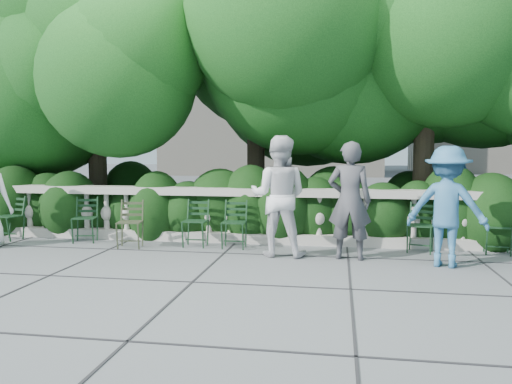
% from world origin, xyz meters
% --- Properties ---
extents(ground, '(90.00, 90.00, 0.00)m').
position_xyz_m(ground, '(0.00, 0.00, 0.00)').
color(ground, '#54575C').
rests_on(ground, ground).
extents(balustrade, '(12.00, 0.44, 1.00)m').
position_xyz_m(balustrade, '(0.00, 1.80, 0.49)').
color(balustrade, '#9E998E').
rests_on(balustrade, ground).
extents(shrub_hedge, '(15.00, 2.60, 1.70)m').
position_xyz_m(shrub_hedge, '(0.00, 3.00, 0.00)').
color(shrub_hedge, black).
rests_on(shrub_hedge, ground).
extents(tree_canopy, '(15.04, 6.52, 6.78)m').
position_xyz_m(tree_canopy, '(0.69, 3.19, 3.96)').
color(tree_canopy, '#3F3023').
rests_on(tree_canopy, ground).
extents(chair_a, '(0.54, 0.57, 0.84)m').
position_xyz_m(chair_a, '(-3.20, 1.20, 0.00)').
color(chair_a, black).
rests_on(chair_a, ground).
extents(chair_b, '(0.54, 0.57, 0.84)m').
position_xyz_m(chair_b, '(-4.79, 1.19, 0.00)').
color(chair_b, black).
rests_on(chair_b, ground).
extents(chair_c, '(0.45, 0.49, 0.84)m').
position_xyz_m(chair_c, '(-0.42, 1.12, 0.00)').
color(chair_c, black).
rests_on(chair_c, ground).
extents(chair_d, '(0.44, 0.48, 0.84)m').
position_xyz_m(chair_d, '(-1.12, 1.14, 0.00)').
color(chair_d, black).
rests_on(chair_d, ground).
extents(chair_e, '(0.50, 0.54, 0.84)m').
position_xyz_m(chair_e, '(3.88, 1.33, 0.00)').
color(chair_e, black).
rests_on(chair_e, ground).
extents(chair_f, '(0.55, 0.58, 0.84)m').
position_xyz_m(chair_f, '(2.64, 1.27, 0.00)').
color(chair_f, black).
rests_on(chair_f, ground).
extents(chair_weathered, '(0.52, 0.55, 0.84)m').
position_xyz_m(chair_weathered, '(-2.18, 0.84, 0.00)').
color(chair_weathered, black).
rests_on(chair_weathered, ground).
extents(person_woman_grey, '(0.70, 0.49, 1.82)m').
position_xyz_m(person_woman_grey, '(1.51, 0.71, 0.91)').
color(person_woman_grey, '#3E3E43').
rests_on(person_woman_grey, ground).
extents(person_casual_man, '(0.98, 0.79, 1.92)m').
position_xyz_m(person_casual_man, '(0.40, 0.80, 0.96)').
color(person_casual_man, silver).
rests_on(person_casual_man, ground).
extents(person_older_blue, '(1.28, 0.98, 1.75)m').
position_xyz_m(person_older_blue, '(2.89, 0.47, 0.88)').
color(person_older_blue, '#2E628A').
rests_on(person_older_blue, ground).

